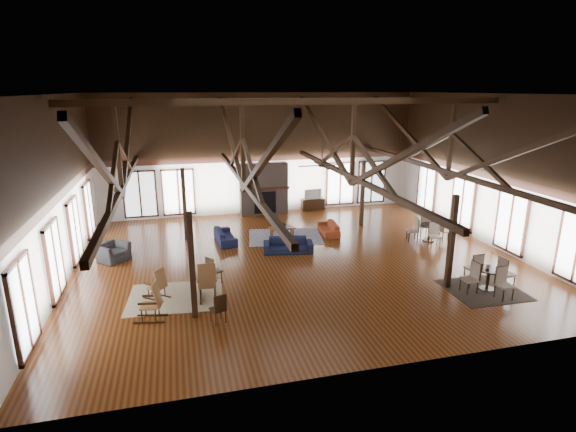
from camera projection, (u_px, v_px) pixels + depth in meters
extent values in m
plane|color=brown|center=(299.00, 259.00, 16.84)|extent=(16.00, 16.00, 0.00)
cube|color=black|center=(300.00, 94.00, 15.19)|extent=(16.00, 14.00, 0.02)
cube|color=silver|center=(262.00, 154.00, 22.54)|extent=(16.00, 0.02, 6.00)
cube|color=silver|center=(388.00, 245.00, 9.49)|extent=(16.00, 0.02, 6.00)
cube|color=silver|center=(55.00, 193.00, 14.13)|extent=(0.02, 14.00, 6.00)
cube|color=silver|center=(492.00, 171.00, 17.90)|extent=(0.02, 14.00, 6.00)
cube|color=#311F0D|center=(300.00, 102.00, 15.26)|extent=(15.60, 0.18, 0.22)
cube|color=#311F0D|center=(122.00, 188.00, 14.59)|extent=(0.16, 13.70, 0.18)
cube|color=#311F0D|center=(117.00, 147.00, 14.22)|extent=(0.14, 0.14, 2.70)
cube|color=#311F0D|center=(128.00, 139.00, 17.51)|extent=(0.15, 7.07, 3.12)
cube|color=#311F0D|center=(102.00, 169.00, 10.99)|extent=(0.15, 7.07, 3.12)
cube|color=#311F0D|center=(244.00, 182.00, 15.53)|extent=(0.16, 13.70, 0.18)
cube|color=#311F0D|center=(243.00, 143.00, 15.16)|extent=(0.14, 0.14, 2.70)
cube|color=#311F0D|center=(230.00, 137.00, 18.46)|extent=(0.15, 7.07, 3.12)
cube|color=#311F0D|center=(263.00, 163.00, 11.93)|extent=(0.15, 7.07, 3.12)
cube|color=#311F0D|center=(352.00, 177.00, 16.47)|extent=(0.16, 13.70, 0.18)
cube|color=#311F0D|center=(353.00, 140.00, 16.10)|extent=(0.14, 0.14, 2.70)
cube|color=#311F0D|center=(322.00, 134.00, 19.40)|extent=(0.15, 7.07, 3.12)
cube|color=#311F0D|center=(399.00, 157.00, 12.87)|extent=(0.15, 7.07, 3.12)
cube|color=#311F0D|center=(448.00, 172.00, 17.42)|extent=(0.16, 13.70, 0.18)
cube|color=#311F0D|center=(452.00, 137.00, 17.05)|extent=(0.14, 0.14, 2.70)
cube|color=#311F0D|center=(406.00, 132.00, 20.35)|extent=(0.15, 7.07, 3.12)
cube|color=#311F0D|center=(518.00, 153.00, 13.82)|extent=(0.15, 7.07, 3.12)
cube|color=#311F0D|center=(192.00, 266.00, 12.21)|extent=(0.16, 0.16, 3.05)
cube|color=#311F0D|center=(451.00, 242.00, 14.10)|extent=(0.16, 0.16, 3.05)
cube|color=#311F0D|center=(184.00, 204.00, 18.74)|extent=(0.16, 0.16, 3.05)
cube|color=#311F0D|center=(362.00, 194.00, 20.63)|extent=(0.16, 0.16, 3.05)
cube|color=#66554D|center=(264.00, 189.00, 22.71)|extent=(2.40, 0.62, 2.60)
cube|color=black|center=(265.00, 203.00, 22.59)|extent=(1.10, 0.06, 1.10)
cube|color=black|center=(265.00, 189.00, 22.43)|extent=(2.50, 0.20, 0.12)
cylinder|color=black|center=(322.00, 155.00, 14.91)|extent=(0.04, 0.04, 0.70)
cylinder|color=black|center=(322.00, 165.00, 15.01)|extent=(0.20, 0.20, 0.10)
cube|color=black|center=(335.00, 165.00, 15.12)|extent=(0.70, 0.12, 0.02)
cube|color=black|center=(318.00, 163.00, 15.43)|extent=(0.12, 0.70, 0.02)
cube|color=black|center=(309.00, 166.00, 14.90)|extent=(0.70, 0.12, 0.02)
cube|color=black|center=(326.00, 168.00, 14.59)|extent=(0.12, 0.70, 0.02)
imported|color=#141937|center=(288.00, 245.00, 17.55)|extent=(2.03, 1.08, 0.56)
imported|color=#141939|center=(225.00, 236.00, 18.72)|extent=(1.85, 0.83, 0.53)
imported|color=#95391C|center=(329.00, 228.00, 19.77)|extent=(1.77, 0.84, 0.50)
cube|color=brown|center=(282.00, 228.00, 19.36)|extent=(1.13, 0.64, 0.06)
cube|color=brown|center=(272.00, 235.00, 19.14)|extent=(0.06, 0.06, 0.36)
cube|color=brown|center=(271.00, 232.00, 19.47)|extent=(0.06, 0.06, 0.36)
cube|color=brown|center=(293.00, 233.00, 19.35)|extent=(0.06, 0.06, 0.36)
cube|color=brown|center=(291.00, 230.00, 19.69)|extent=(0.06, 0.06, 0.36)
imported|color=#B2B2B2|center=(284.00, 224.00, 19.44)|extent=(0.24, 0.24, 0.19)
imported|color=#272729|center=(113.00, 252.00, 16.65)|extent=(1.37, 1.37, 0.67)
cube|color=black|center=(102.00, 250.00, 16.97)|extent=(0.47, 0.47, 0.63)
cylinder|color=black|center=(101.00, 237.00, 16.83)|extent=(0.08, 0.08, 0.38)
cone|color=beige|center=(100.00, 231.00, 16.76)|extent=(0.34, 0.34, 0.27)
cube|color=#925D37|center=(156.00, 287.00, 13.63)|extent=(0.58, 0.58, 0.04)
cube|color=#925D37|center=(161.00, 279.00, 13.48)|extent=(0.39, 0.43, 0.61)
cube|color=black|center=(153.00, 300.00, 13.57)|extent=(0.62, 0.50, 0.04)
cube|color=black|center=(161.00, 295.00, 13.89)|extent=(0.62, 0.50, 0.04)
cube|color=#925D37|center=(207.00, 284.00, 13.64)|extent=(0.56, 0.54, 0.05)
cube|color=#925D37|center=(207.00, 276.00, 13.31)|extent=(0.54, 0.24, 0.76)
cube|color=black|center=(201.00, 297.00, 13.72)|extent=(0.12, 0.93, 0.05)
cube|color=black|center=(215.00, 296.00, 13.79)|extent=(0.12, 0.93, 0.05)
cube|color=#925D37|center=(150.00, 306.00, 12.34)|extent=(0.55, 0.56, 0.05)
cube|color=#925D37|center=(157.00, 294.00, 12.26)|extent=(0.28, 0.51, 0.70)
cube|color=black|center=(149.00, 322.00, 12.26)|extent=(0.85, 0.21, 0.05)
cube|color=black|center=(153.00, 315.00, 12.65)|extent=(0.85, 0.21, 0.05)
cube|color=black|center=(214.00, 271.00, 14.67)|extent=(0.55, 0.55, 0.05)
cube|color=black|center=(210.00, 266.00, 14.47)|extent=(0.26, 0.34, 0.52)
cylinder|color=black|center=(215.00, 277.00, 14.73)|extent=(0.03, 0.03, 0.43)
cube|color=black|center=(218.00, 309.00, 12.21)|extent=(0.48, 0.48, 0.04)
cube|color=black|center=(220.00, 304.00, 12.01)|extent=(0.36, 0.17, 0.48)
cylinder|color=black|center=(218.00, 316.00, 12.26)|extent=(0.03, 0.03, 0.40)
cylinder|color=black|center=(489.00, 269.00, 14.16)|extent=(0.81, 0.81, 0.04)
cylinder|color=black|center=(488.00, 279.00, 14.25)|extent=(0.10, 0.10, 0.67)
cylinder|color=black|center=(487.00, 289.00, 14.34)|extent=(0.49, 0.49, 0.04)
cylinder|color=black|center=(430.00, 225.00, 18.72)|extent=(0.81, 0.81, 0.04)
cylinder|color=black|center=(429.00, 233.00, 18.81)|extent=(0.10, 0.10, 0.67)
cylinder|color=black|center=(428.00, 240.00, 18.90)|extent=(0.49, 0.49, 0.04)
imported|color=#B2B2B2|center=(488.00, 267.00, 14.16)|extent=(0.16, 0.16, 0.10)
imported|color=#B2B2B2|center=(431.00, 223.00, 18.78)|extent=(0.13, 0.13, 0.10)
cube|color=black|center=(313.00, 204.00, 23.67)|extent=(1.19, 0.44, 0.59)
imported|color=#B2B2B2|center=(312.00, 194.00, 23.51)|extent=(0.93, 0.18, 0.53)
cube|color=tan|center=(176.00, 297.00, 13.80)|extent=(3.00, 2.44, 0.01)
cube|color=#191E46|center=(285.00, 237.00, 19.40)|extent=(3.43, 2.79, 0.01)
cube|color=black|center=(483.00, 290.00, 14.28)|extent=(2.33, 2.13, 0.01)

